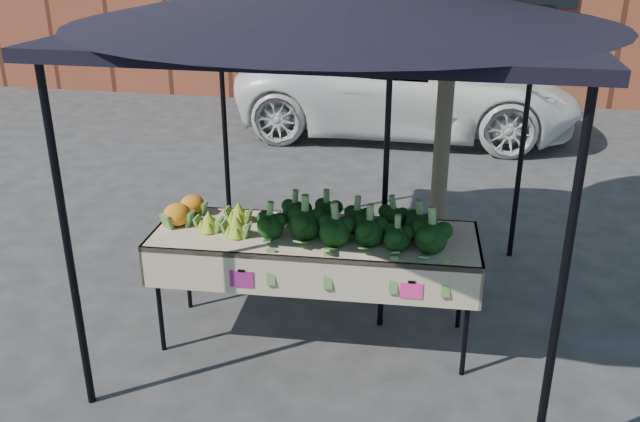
# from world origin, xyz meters

# --- Properties ---
(ground) EXTENTS (90.00, 90.00, 0.00)m
(ground) POSITION_xyz_m (0.00, 0.00, 0.00)
(ground) COLOR #29292C
(table) EXTENTS (2.45, 0.96, 0.90)m
(table) POSITION_xyz_m (0.24, 0.07, 0.45)
(table) COLOR beige
(table) RESTS_ON ground
(canopy) EXTENTS (3.16, 3.16, 2.74)m
(canopy) POSITION_xyz_m (0.36, 0.45, 1.37)
(canopy) COLOR black
(canopy) RESTS_ON ground
(broccoli_heap) EXTENTS (1.39, 0.59, 0.28)m
(broccoli_heap) POSITION_xyz_m (0.51, 0.09, 1.04)
(broccoli_heap) COLOR black
(broccoli_heap) RESTS_ON table
(romanesco_cluster) EXTENTS (0.45, 0.49, 0.22)m
(romanesco_cluster) POSITION_xyz_m (-0.43, 0.05, 1.01)
(romanesco_cluster) COLOR #9DAC2B
(romanesco_cluster) RESTS_ON table
(cauliflower_pair) EXTENTS (0.25, 0.45, 0.19)m
(cauliflower_pair) POSITION_xyz_m (-0.80, 0.13, 1.00)
(cauliflower_pair) COLOR orange
(cauliflower_pair) RESTS_ON table
(street_tree) EXTENTS (2.12, 2.12, 4.17)m
(street_tree) POSITION_xyz_m (1.09, 1.46, 2.09)
(street_tree) COLOR #1E4C14
(street_tree) RESTS_ON ground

